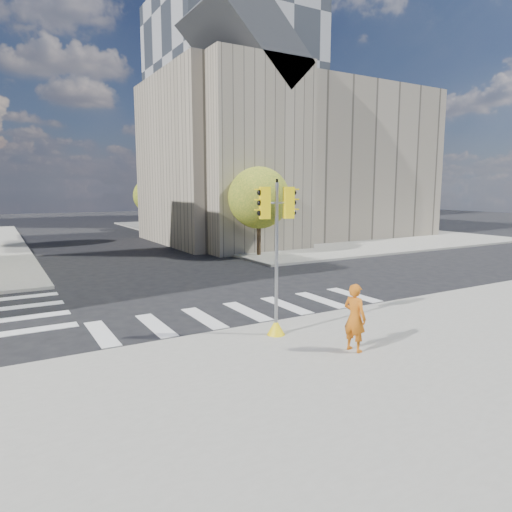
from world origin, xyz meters
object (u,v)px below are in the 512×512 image
at_px(lamp_far, 174,190).
at_px(traffic_signal, 276,270).
at_px(photographer, 355,318).
at_px(lamp_near, 238,190).

distance_m(lamp_far, traffic_signal, 34.56).
relative_size(lamp_far, photographer, 4.22).
bearing_deg(traffic_signal, lamp_far, 87.59).
height_order(lamp_far, traffic_signal, lamp_far).
bearing_deg(lamp_near, lamp_far, 90.00).
relative_size(lamp_near, photographer, 4.22).
bearing_deg(photographer, traffic_signal, 13.96).
xyz_separation_m(lamp_near, photographer, (-7.77, -21.61, -3.47)).
relative_size(traffic_signal, photographer, 2.50).
bearing_deg(lamp_far, photographer, -102.31).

